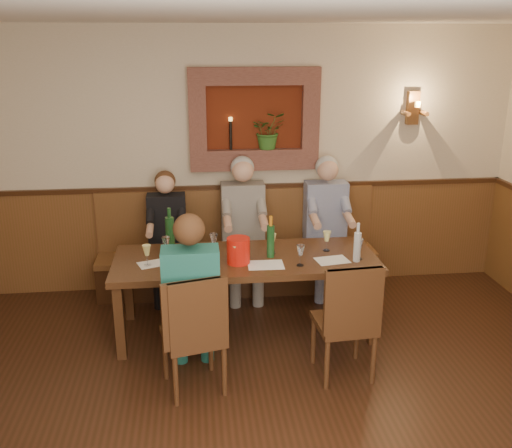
{
  "coord_description": "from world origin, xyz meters",
  "views": [
    {
      "loc": [
        -0.44,
        -2.99,
        2.66
      ],
      "look_at": [
        0.1,
        1.9,
        1.05
      ],
      "focal_mm": 40.0,
      "sensor_mm": 36.0,
      "label": 1
    }
  ],
  "objects": [
    {
      "name": "person_chair_front",
      "position": [
        -0.5,
        1.07,
        0.6
      ],
      "size": [
        0.43,
        0.53,
        1.45
      ],
      "color": "#1B5D60",
      "rests_on": "ground"
    },
    {
      "name": "wainscoting",
      "position": [
        0.0,
        -0.0,
        0.59
      ],
      "size": [
        6.02,
        6.02,
        1.15
      ],
      "color": "brown",
      "rests_on": "ground"
    },
    {
      "name": "person_bench_right",
      "position": [
        0.95,
        2.69,
        0.62
      ],
      "size": [
        0.45,
        0.55,
        1.48
      ],
      "color": "navy",
      "rests_on": "ground"
    },
    {
      "name": "wall_niche",
      "position": [
        0.24,
        2.94,
        1.81
      ],
      "size": [
        1.36,
        0.3,
        1.06
      ],
      "color": "#5C1E0D",
      "rests_on": "ground"
    },
    {
      "name": "wine_glass_4",
      "position": [
        -0.52,
        1.6,
        0.85
      ],
      "size": [
        0.08,
        0.08,
        0.19
      ],
      "primitive_type": null,
      "color": "#F0EF8F",
      "rests_on": "dining_table"
    },
    {
      "name": "chair_near_right",
      "position": [
        0.72,
        1.03,
        0.3
      ],
      "size": [
        0.48,
        0.48,
        1.02
      ],
      "rotation": [
        0.0,
        0.0,
        0.07
      ],
      "color": "#3B2311",
      "rests_on": "ground"
    },
    {
      "name": "wine_glass_2",
      "position": [
        0.25,
        1.93,
        0.85
      ],
      "size": [
        0.08,
        0.08,
        0.19
      ],
      "primitive_type": null,
      "color": "#F0EF8F",
      "rests_on": "dining_table"
    },
    {
      "name": "chair_near_left",
      "position": [
        -0.49,
        0.96,
        0.29
      ],
      "size": [
        0.54,
        0.54,
        1.01
      ],
      "rotation": [
        0.0,
        0.0,
        0.24
      ],
      "color": "#3B2311",
      "rests_on": "ground"
    },
    {
      "name": "water_bottle",
      "position": [
        0.98,
        1.65,
        0.89
      ],
      "size": [
        0.08,
        0.08,
        0.36
      ],
      "rotation": [
        0.0,
        0.0,
        0.2
      ],
      "color": "silver",
      "rests_on": "dining_table"
    },
    {
      "name": "wine_glass_5",
      "position": [
        -0.72,
        1.95,
        0.85
      ],
      "size": [
        0.08,
        0.08,
        0.19
      ],
      "primitive_type": null,
      "color": "white",
      "rests_on": "dining_table"
    },
    {
      "name": "wine_bottle_green_a",
      "position": [
        0.23,
        1.84,
        0.91
      ],
      "size": [
        0.08,
        0.08,
        0.39
      ],
      "rotation": [
        0.0,
        0.0,
        0.09
      ],
      "color": "#19471E",
      "rests_on": "dining_table"
    },
    {
      "name": "person_bench_mid",
      "position": [
        0.06,
        2.69,
        0.62
      ],
      "size": [
        0.45,
        0.55,
        1.5
      ],
      "color": "#54514D",
      "rests_on": "ground"
    },
    {
      "name": "room_shell",
      "position": [
        0.0,
        0.0,
        1.89
      ],
      "size": [
        6.04,
        6.04,
        2.82
      ],
      "color": "beige",
      "rests_on": "ground"
    },
    {
      "name": "wine_bottle_green_b",
      "position": [
        -0.68,
        2.05,
        0.93
      ],
      "size": [
        0.1,
        0.1,
        0.43
      ],
      "rotation": [
        0.0,
        0.0,
        -0.33
      ],
      "color": "#19471E",
      "rests_on": "dining_table"
    },
    {
      "name": "tasting_sheet_b",
      "position": [
        0.16,
        1.64,
        0.75
      ],
      "size": [
        0.32,
        0.23,
        0.0
      ],
      "primitive_type": "cube",
      "rotation": [
        0.0,
        0.0,
        -0.03
      ],
      "color": "white",
      "rests_on": "dining_table"
    },
    {
      "name": "tasting_sheet_a",
      "position": [
        -0.84,
        1.78,
        0.75
      ],
      "size": [
        0.29,
        0.25,
        0.0
      ],
      "primitive_type": "cube",
      "rotation": [
        0.0,
        0.0,
        0.34
      ],
      "color": "white",
      "rests_on": "dining_table"
    },
    {
      "name": "wine_glass_3",
      "position": [
        0.77,
        1.94,
        0.85
      ],
      "size": [
        0.08,
        0.08,
        0.19
      ],
      "primitive_type": null,
      "color": "#F0EF8F",
      "rests_on": "dining_table"
    },
    {
      "name": "tasting_sheet_c",
      "position": [
        0.77,
        1.69,
        0.75
      ],
      "size": [
        0.32,
        0.25,
        0.0
      ],
      "primitive_type": "cube",
      "rotation": [
        0.0,
        0.0,
        0.15
      ],
      "color": "white",
      "rests_on": "dining_table"
    },
    {
      "name": "wine_glass_6",
      "position": [
        -0.1,
        1.66,
        0.85
      ],
      "size": [
        0.08,
        0.08,
        0.19
      ],
      "primitive_type": null,
      "color": "#F0EF8F",
      "rests_on": "dining_table"
    },
    {
      "name": "wine_glass_1",
      "position": [
        -0.28,
        1.99,
        0.85
      ],
      "size": [
        0.08,
        0.08,
        0.19
      ],
      "primitive_type": null,
      "color": "white",
      "rests_on": "dining_table"
    },
    {
      "name": "dining_table",
      "position": [
        0.0,
        1.85,
        0.68
      ],
      "size": [
        2.4,
        0.9,
        0.75
      ],
      "color": "#3B2311",
      "rests_on": "ground"
    },
    {
      "name": "wine_glass_7",
      "position": [
        0.46,
        1.6,
        0.85
      ],
      "size": [
        0.08,
        0.08,
        0.19
      ],
      "primitive_type": null,
      "color": "white",
      "rests_on": "dining_table"
    },
    {
      "name": "wine_glass_0",
      "position": [
        1.02,
        1.69,
        0.85
      ],
      "size": [
        0.08,
        0.08,
        0.19
      ],
      "primitive_type": null,
      "color": "white",
      "rests_on": "dining_table"
    },
    {
      "name": "spittoon_bucket",
      "position": [
        -0.08,
        1.72,
        0.87
      ],
      "size": [
        0.26,
        0.26,
        0.23
      ],
      "primitive_type": "cylinder",
      "rotation": [
        0.0,
        0.0,
        -0.3
      ],
      "color": "red",
      "rests_on": "dining_table"
    },
    {
      "name": "wine_glass_8",
      "position": [
        -0.88,
        1.75,
        0.85
      ],
      "size": [
        0.08,
        0.08,
        0.19
      ],
      "primitive_type": null,
      "color": "#F0EF8F",
      "rests_on": "dining_table"
    },
    {
      "name": "bench",
      "position": [
        0.0,
        2.79,
        0.33
      ],
      "size": [
        3.0,
        0.45,
        1.11
      ],
      "color": "#381E0F",
      "rests_on": "ground"
    },
    {
      "name": "tasting_sheet_d",
      "position": [
        -0.42,
        1.57,
        0.75
      ],
      "size": [
        0.35,
        0.3,
        0.0
      ],
      "primitive_type": "cube",
      "rotation": [
        0.0,
        0.0,
        -0.37
      ],
      "color": "white",
      "rests_on": "dining_table"
    },
    {
      "name": "person_bench_left",
      "position": [
        -0.74,
        2.69,
        0.56
      ],
      "size": [
        0.39,
        0.48,
        1.37
      ],
      "color": "black",
      "rests_on": "ground"
    },
    {
      "name": "wall_sconce",
      "position": [
        1.9,
        2.93,
        1.94
      ],
      "size": [
        0.25,
        0.2,
        0.35
      ],
      "color": "brown",
      "rests_on": "ground"
    }
  ]
}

